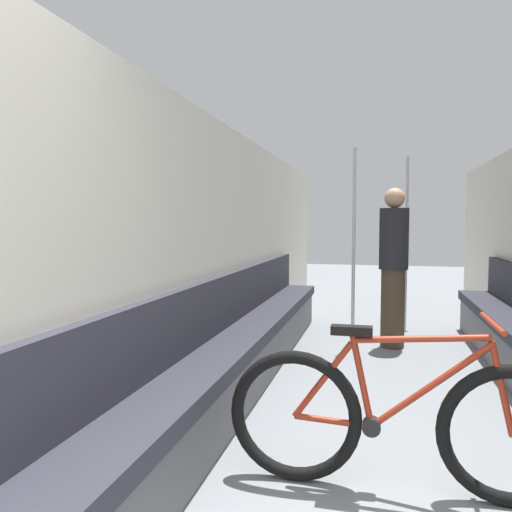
% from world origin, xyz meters
% --- Properties ---
extents(wall_left, '(0.10, 9.62, 2.11)m').
position_xyz_m(wall_left, '(-1.35, 3.21, 1.06)').
color(wall_left, beige).
rests_on(wall_left, ground).
extents(bench_seat_row_left, '(0.41, 5.39, 0.90)m').
position_xyz_m(bench_seat_row_left, '(-1.12, 3.11, 0.31)').
color(bench_seat_row_left, '#5B5B60').
rests_on(bench_seat_row_left, ground).
extents(bicycle, '(1.68, 0.46, 0.87)m').
position_xyz_m(bicycle, '(0.03, 1.71, 0.35)').
color(bicycle, black).
rests_on(bicycle, ground).
extents(grab_pole_near, '(0.08, 0.08, 2.09)m').
position_xyz_m(grab_pole_near, '(-0.33, 4.60, 1.02)').
color(grab_pole_near, gray).
rests_on(grab_pole_near, ground).
extents(grab_pole_far, '(0.08, 0.08, 2.09)m').
position_xyz_m(grab_pole_far, '(0.25, 5.48, 1.02)').
color(grab_pole_far, gray).
rests_on(grab_pole_far, ground).
extents(passenger_standing, '(0.30, 0.30, 1.67)m').
position_xyz_m(passenger_standing, '(0.08, 4.66, 0.86)').
color(passenger_standing, '#473828').
rests_on(passenger_standing, ground).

